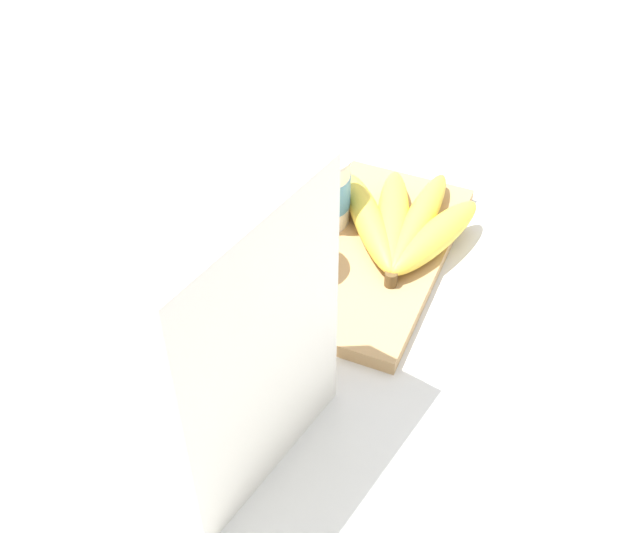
{
  "coord_description": "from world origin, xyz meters",
  "views": [
    {
      "loc": [
        -0.64,
        -0.23,
        0.62
      ],
      "look_at": [
        -0.1,
        0.0,
        0.07
      ],
      "focal_mm": 44.38,
      "sensor_mm": 36.0,
      "label": 1
    }
  ],
  "objects_px": {
    "cutting_board": "(353,249)",
    "yogurt_cup_front": "(289,239)",
    "yogurt_cup_back": "(324,188)",
    "banana_bunch": "(403,225)",
    "cereal_box": "(227,341)"
  },
  "relations": [
    {
      "from": "cutting_board",
      "to": "yogurt_cup_front",
      "type": "height_order",
      "value": "yogurt_cup_front"
    },
    {
      "from": "yogurt_cup_front",
      "to": "yogurt_cup_back",
      "type": "distance_m",
      "value": 0.09
    },
    {
      "from": "yogurt_cup_front",
      "to": "banana_bunch",
      "type": "xyz_separation_m",
      "value": [
        0.1,
        -0.1,
        -0.03
      ]
    },
    {
      "from": "cutting_board",
      "to": "banana_bunch",
      "type": "relative_size",
      "value": 1.53
    },
    {
      "from": "yogurt_cup_front",
      "to": "banana_bunch",
      "type": "bearing_deg",
      "value": -43.83
    },
    {
      "from": "yogurt_cup_back",
      "to": "cutting_board",
      "type": "bearing_deg",
      "value": -118.95
    },
    {
      "from": "yogurt_cup_back",
      "to": "banana_bunch",
      "type": "bearing_deg",
      "value": -85.49
    },
    {
      "from": "yogurt_cup_front",
      "to": "banana_bunch",
      "type": "distance_m",
      "value": 0.14
    },
    {
      "from": "cereal_box",
      "to": "yogurt_cup_front",
      "type": "distance_m",
      "value": 0.24
    },
    {
      "from": "yogurt_cup_back",
      "to": "cereal_box",
      "type": "bearing_deg",
      "value": -171.62
    },
    {
      "from": "yogurt_cup_front",
      "to": "cutting_board",
      "type": "bearing_deg",
      "value": -36.64
    },
    {
      "from": "cereal_box",
      "to": "yogurt_cup_back",
      "type": "xyz_separation_m",
      "value": [
        0.31,
        0.05,
        -0.08
      ]
    },
    {
      "from": "cutting_board",
      "to": "cereal_box",
      "type": "distance_m",
      "value": 0.31
    },
    {
      "from": "banana_bunch",
      "to": "yogurt_cup_back",
      "type": "bearing_deg",
      "value": 94.51
    },
    {
      "from": "cereal_box",
      "to": "yogurt_cup_front",
      "type": "bearing_deg",
      "value": -156.2
    }
  ]
}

